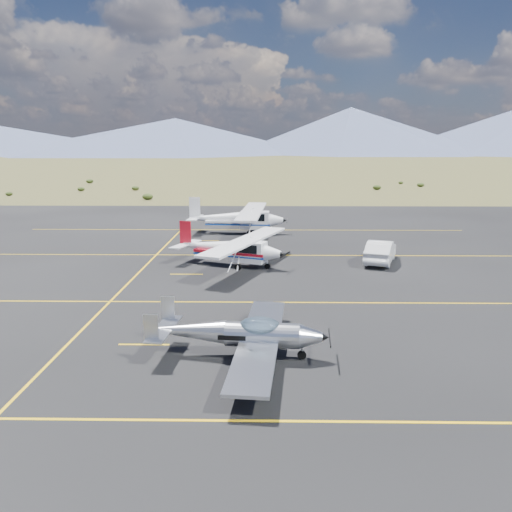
% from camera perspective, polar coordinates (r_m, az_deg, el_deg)
% --- Properties ---
extents(ground, '(1600.00, 1600.00, 0.00)m').
position_cam_1_polar(ground, '(23.14, -3.38, -6.82)').
color(ground, '#383D1C').
rests_on(ground, ground).
extents(apron, '(72.00, 72.00, 0.02)m').
position_cam_1_polar(apron, '(29.82, -2.39, -2.38)').
color(apron, black).
rests_on(apron, ground).
extents(aircraft_low_wing, '(6.31, 8.78, 1.90)m').
position_cam_1_polar(aircraft_low_wing, '(18.46, -1.60, -8.89)').
color(aircraft_low_wing, silver).
rests_on(aircraft_low_wing, apron).
extents(aircraft_cessna, '(7.68, 10.60, 2.74)m').
position_cam_1_polar(aircraft_cessna, '(32.33, -2.92, 1.00)').
color(aircraft_cessna, white).
rests_on(aircraft_cessna, apron).
extents(aircraft_plain, '(7.59, 12.65, 3.20)m').
position_cam_1_polar(aircraft_plain, '(44.41, -2.06, 4.40)').
color(aircraft_plain, silver).
rests_on(aircraft_plain, apron).
extents(sedan, '(3.07, 4.87, 1.52)m').
position_cam_1_polar(sedan, '(34.24, 14.04, 0.52)').
color(sedan, silver).
rests_on(sedan, apron).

